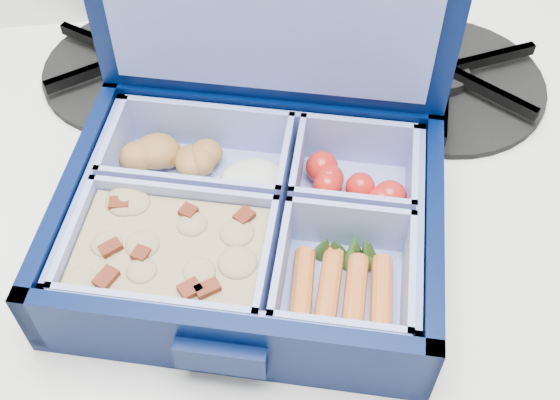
{
  "coord_description": "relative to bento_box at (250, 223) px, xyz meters",
  "views": [
    {
      "loc": [
        -0.71,
        1.34,
        1.37
      ],
      "look_at": [
        -0.67,
        1.64,
        1.0
      ],
      "focal_mm": 45.0,
      "sensor_mm": 36.0,
      "label": 1
    }
  ],
  "objects": [
    {
      "name": "bento_box",
      "position": [
        0.0,
        0.0,
        0.0
      ],
      "size": [
        0.3,
        0.26,
        0.06
      ],
      "primitive_type": null,
      "rotation": [
        0.0,
        0.0,
        -0.27
      ],
      "color": "#000B33",
      "rests_on": "stove"
    },
    {
      "name": "burner_grate",
      "position": [
        0.18,
        0.15,
        -0.02
      ],
      "size": [
        0.21,
        0.21,
        0.03
      ],
      "primitive_type": "cylinder",
      "rotation": [
        0.0,
        0.0,
        0.22
      ],
      "color": "black",
      "rests_on": "stove"
    },
    {
      "name": "burner_grate_rear",
      "position": [
        -0.08,
        0.2,
        -0.02
      ],
      "size": [
        0.22,
        0.22,
        0.02
      ],
      "primitive_type": "cylinder",
      "rotation": [
        0.0,
        0.0,
        0.4
      ],
      "color": "black",
      "rests_on": "stove"
    },
    {
      "name": "fork",
      "position": [
        0.1,
        0.14,
        -0.03
      ],
      "size": [
        0.11,
        0.18,
        0.01
      ],
      "primitive_type": null,
      "rotation": [
        0.0,
        0.0,
        -0.45
      ],
      "color": "#A7A8B6",
      "rests_on": "stove"
    }
  ]
}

